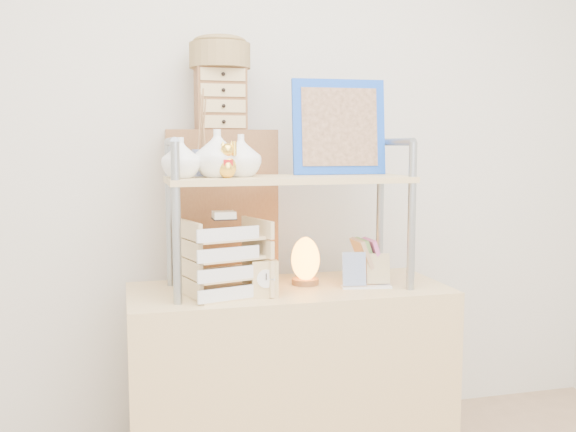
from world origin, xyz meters
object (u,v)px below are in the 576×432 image
desk (289,383)px  letter_tray (224,262)px  salt_lamp (305,260)px  cabinet (222,289)px

desk → letter_tray: bearing=-165.2°
letter_tray → salt_lamp: 0.35m
desk → cabinet: cabinet is taller
cabinet → salt_lamp: bearing=-47.5°
desk → letter_tray: (-0.26, -0.07, 0.50)m
cabinet → salt_lamp: 0.46m
salt_lamp → cabinet: bearing=129.6°
desk → letter_tray: size_ratio=3.93×
cabinet → letter_tray: size_ratio=4.42×
letter_tray → desk: bearing=14.8°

